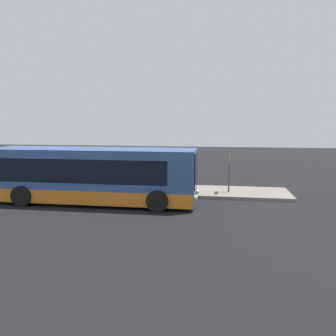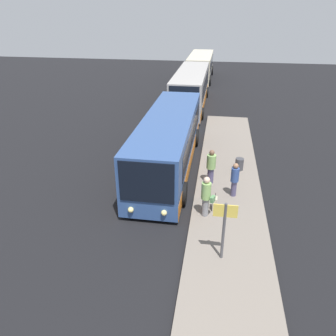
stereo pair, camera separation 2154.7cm
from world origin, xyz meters
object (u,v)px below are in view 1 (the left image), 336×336
(bus_lead, at_px, (92,176))
(passenger_waiting, at_px, (158,174))
(passenger_with_bags, at_px, (186,177))
(suitcase, at_px, (178,187))
(passenger_boarding, at_px, (137,176))
(sign_post, at_px, (229,168))
(trash_bin, at_px, (118,181))

(bus_lead, relative_size, passenger_waiting, 6.71)
(passenger_with_bags, distance_m, suitcase, 0.92)
(passenger_waiting, xyz_separation_m, passenger_with_bags, (1.81, -1.19, 0.09))
(suitcase, bearing_deg, bus_lead, -147.87)
(passenger_waiting, distance_m, passenger_with_bags, 2.17)
(bus_lead, distance_m, passenger_boarding, 3.03)
(sign_post, height_order, trash_bin, sign_post)
(passenger_waiting, distance_m, trash_bin, 2.83)
(passenger_with_bags, distance_m, trash_bin, 4.85)
(bus_lead, xyz_separation_m, passenger_waiting, (2.93, 3.49, -0.38))
(bus_lead, xyz_separation_m, passenger_boarding, (1.85, 2.38, -0.34))
(passenger_with_bags, bearing_deg, passenger_waiting, 166.44)
(suitcase, bearing_deg, passenger_boarding, -172.98)
(bus_lead, bearing_deg, trash_bin, 87.21)
(suitcase, distance_m, sign_post, 3.21)
(bus_lead, relative_size, trash_bin, 16.94)
(passenger_boarding, relative_size, sign_post, 0.79)
(passenger_boarding, distance_m, passenger_waiting, 1.55)
(passenger_waiting, bearing_deg, bus_lead, 8.84)
(passenger_boarding, bearing_deg, passenger_waiting, -11.12)
(bus_lead, bearing_deg, passenger_boarding, 52.09)
(sign_post, bearing_deg, passenger_with_bags, -164.21)
(bus_lead, height_order, suitcase, bus_lead)
(passenger_with_bags, bearing_deg, suitcase, 162.02)
(trash_bin, bearing_deg, passenger_waiting, -7.32)
(passenger_with_bags, xyz_separation_m, suitcase, (-0.49, 0.38, -0.68))
(bus_lead, xyz_separation_m, trash_bin, (0.19, 3.84, -0.94))
(passenger_boarding, bearing_deg, trash_bin, 81.91)
(passenger_boarding, relative_size, suitcase, 2.11)
(trash_bin, bearing_deg, sign_post, -6.75)
(bus_lead, distance_m, sign_post, 7.84)
(bus_lead, bearing_deg, sign_post, 22.54)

